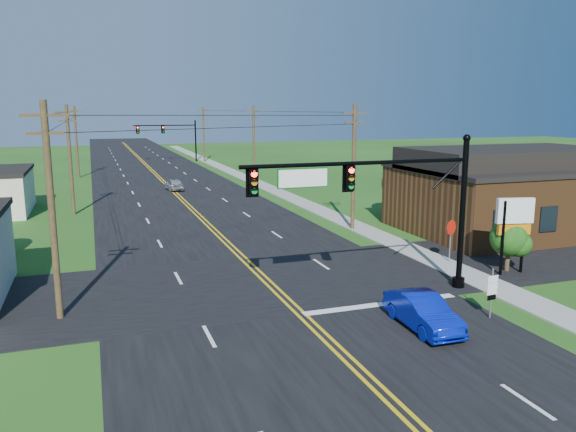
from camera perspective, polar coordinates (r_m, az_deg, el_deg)
name	(u,v)px	position (r m, az deg, el deg)	size (l,w,h in m)	color
ground	(376,393)	(18.38, 8.92, -17.36)	(260.00, 260.00, 0.00)	#204614
road_main	(166,186)	(65.24, -12.25, 2.98)	(16.00, 220.00, 0.04)	black
road_cross	(263,282)	(28.67, -2.52, -6.68)	(70.00, 10.00, 0.04)	black
sidewalk	(282,194)	(57.86, -0.60, 2.27)	(2.00, 160.00, 0.08)	gray
signal_mast_main	(380,197)	(25.62, 9.36, 1.94)	(11.30, 0.60, 7.48)	black
signal_mast_far	(169,134)	(95.08, -12.00, 8.12)	(10.98, 0.60, 7.48)	black
brick_building	(507,198)	(43.03, 21.31, 1.68)	(14.20, 11.20, 4.70)	brown
utility_pole_left_a	(52,208)	(24.56, -22.89, 0.78)	(1.80, 0.28, 9.00)	#322716
utility_pole_left_b	(70,158)	(49.38, -21.27, 5.54)	(1.80, 0.28, 9.00)	#322716
utility_pole_left_c	(76,140)	(76.31, -20.70, 7.19)	(1.80, 0.28, 9.00)	#322716
utility_pole_right_a	(354,165)	(40.46, 6.68, 5.19)	(1.80, 0.28, 9.00)	#322716
utility_pole_right_b	(254,144)	(64.77, -3.50, 7.33)	(1.80, 0.28, 9.00)	#322716
utility_pole_right_c	(204,133)	(93.95, -8.57, 8.31)	(1.80, 0.28, 9.00)	#322716
tree_right_back	(400,184)	(47.13, 11.29, 3.25)	(3.00, 3.00, 4.10)	#322716
shrub_corner	(509,238)	(32.29, 21.53, -2.09)	(2.00, 2.00, 2.86)	#322716
blue_car	(423,313)	(23.23, 13.52, -9.51)	(1.46, 4.18, 1.38)	#081AB0
distant_car	(174,185)	(61.60, -11.52, 3.13)	(1.49, 3.69, 1.26)	#A8A9AD
route_sign	(492,290)	(24.94, 20.01, -7.06)	(0.54, 0.11, 2.17)	slate
stop_sign	(451,232)	(33.03, 16.23, -1.57)	(0.84, 0.37, 2.50)	slate
pylon_sign	(514,219)	(31.58, 22.02, -0.28)	(2.01, 0.69, 4.10)	black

